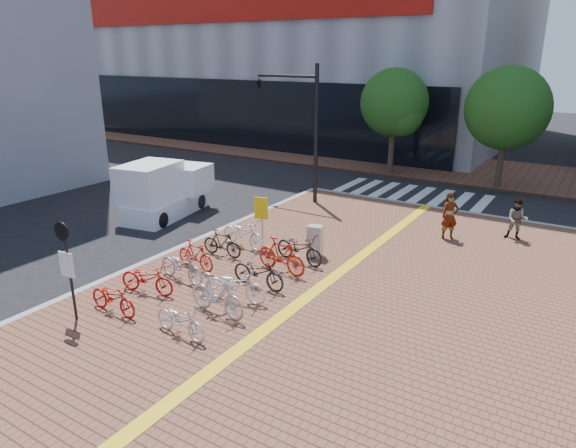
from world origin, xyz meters
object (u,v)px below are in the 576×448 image
Objects in this scene: bike_0 at (113,298)px; bike_6 at (181,320)px; yellow_sign at (262,213)px; box_truck at (164,191)px; bike_2 at (182,266)px; bike_4 at (222,243)px; traffic_light_pole at (289,107)px; bike_7 at (217,295)px; notice_sign at (67,259)px; bike_11 at (299,248)px; utility_box at (315,241)px; bike_5 at (243,233)px; bike_1 at (147,278)px; bike_10 at (281,256)px; bike_3 at (196,255)px; bike_8 at (236,285)px; pedestrian_b at (517,219)px; pedestrian_a at (450,216)px; bike_9 at (258,272)px.

bike_0 is 2.38m from bike_6.
yellow_sign is at bearing -4.38° from bike_0.
bike_2 is at bearing -41.16° from box_truck.
traffic_light_pole is at bearing 11.79° from bike_4.
bike_0 is 0.89× the size of bike_7.
bike_0 is 0.62× the size of notice_sign.
traffic_light_pole reaches higher than bike_11.
bike_6 is at bearing -87.52° from bike_0.
utility_box reaches higher than bike_4.
utility_box is (2.74, 1.69, 0.09)m from bike_4.
box_truck is at bearing 81.18° from bike_5.
bike_10 is (2.50, 3.35, 0.11)m from bike_1.
bike_3 is 4.09m from utility_box.
bike_8 reaches higher than bike_6.
bike_4 is 0.25× the size of traffic_light_pole.
bike_5 is (0.11, 4.52, 0.06)m from bike_1.
bike_1 is 1.58× the size of utility_box.
bike_10 is 0.43× the size of box_truck.
bike_2 is 3.34m from bike_6.
pedestrian_b is at bearing -2.33° from traffic_light_pole.
box_truck is (-8.09, 0.96, 0.44)m from utility_box.
pedestrian_a is 1.59× the size of utility_box.
notice_sign reaches higher than bike_3.
bike_6 is at bearing -155.23° from bike_4.
utility_box reaches higher than bike_0.
bike_8 is at bearing -64.95° from yellow_sign.
notice_sign reaches higher than box_truck.
pedestrian_b is at bearing 36.97° from yellow_sign.
pedestrian_a is (6.14, 5.94, 0.42)m from bike_4.
bike_6 is 0.90× the size of yellow_sign.
bike_2 is 0.42× the size of box_truck.
bike_8 is 11.30m from pedestrian_b.
pedestrian_a reaches higher than bike_5.
utility_box is 0.60× the size of yellow_sign.
yellow_sign reaches higher than bike_8.
traffic_light_pole is (-4.62, 6.71, 3.83)m from bike_11.
bike_10 reaches higher than bike_7.
bike_11 is 7.29m from notice_sign.
bike_3 is 0.58× the size of notice_sign.
utility_box is (2.62, 6.46, 0.11)m from bike_0.
bike_5 is at bearing 85.19° from notice_sign.
bike_11 is (2.43, 5.72, 0.06)m from bike_0.
utility_box is 0.41× the size of notice_sign.
pedestrian_a is (3.65, 8.40, 0.39)m from bike_8.
bike_10 is 0.70× the size of notice_sign.
traffic_light_pole reaches higher than bike_5.
bike_9 is (2.50, -1.35, 0.02)m from bike_4.
bike_6 is at bearing -137.22° from bike_3.
bike_3 is 0.84× the size of bike_7.
bike_7 is at bearing -171.04° from bike_11.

